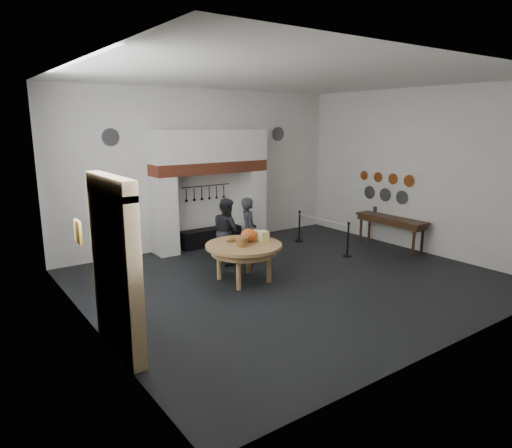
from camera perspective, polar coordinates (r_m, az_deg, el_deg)
floor at (r=10.72m, az=4.39°, el=-6.88°), size 9.00×8.00×0.02m
ceiling at (r=10.15m, az=4.84°, el=17.84°), size 9.00×8.00×0.02m
wall_back at (r=13.48m, az=-6.48°, el=6.91°), size 9.00×0.02×4.50m
wall_front at (r=7.62m, az=24.34°, el=1.53°), size 9.00×0.02×4.50m
wall_left at (r=8.09m, az=-20.63°, el=2.43°), size 0.02×8.00×4.50m
wall_right at (r=13.52m, az=19.46°, el=6.30°), size 0.02×8.00×4.50m
chimney_pier_left at (r=12.69m, az=-11.40°, el=1.02°), size 0.55×0.70×2.15m
chimney_pier_right at (r=14.12m, az=-0.43°, el=2.44°), size 0.55×0.70×2.15m
hearth_brick_band at (r=13.17m, az=-5.74°, el=7.06°), size 3.50×0.72×0.32m
chimney_hood at (r=13.12m, az=-5.80°, el=9.71°), size 3.50×0.70×0.90m
iron_range at (r=13.58m, az=-5.70°, el=-1.60°), size 1.90×0.45×0.50m
utensil_rail at (r=13.47m, az=-6.26°, el=4.77°), size 1.60×0.02×0.02m
door_recess at (r=7.40m, az=-17.74°, el=-6.26°), size 0.04×1.10×2.50m
door_jamb_near at (r=6.78m, az=-15.19°, el=-7.38°), size 0.22×0.30×2.60m
door_jamb_far at (r=8.05m, az=-18.71°, el=-4.43°), size 0.22×0.30×2.60m
door_lintel at (r=7.11m, az=-17.81°, el=4.60°), size 0.22×1.70×0.30m
wall_plaque at (r=8.99m, az=-21.35°, el=-0.91°), size 0.05×0.34×0.44m
work_table at (r=10.33m, az=-1.55°, el=-2.71°), size 1.86×1.86×0.07m
pumpkin at (r=10.47m, az=-0.95°, el=-1.42°), size 0.36×0.36×0.31m
cheese_block_big at (r=10.53m, az=0.85°, el=-1.53°), size 0.22×0.22×0.24m
cheese_block_small at (r=10.76m, az=-0.18°, el=-1.34°), size 0.18×0.18×0.20m
wicker_basket at (r=10.09m, az=-1.78°, el=-2.22°), size 0.34×0.34×0.22m
bread_loaf at (r=10.54m, az=-3.07°, el=-1.85°), size 0.31×0.18×0.13m
visitor_near at (r=11.56m, az=-0.93°, el=-0.91°), size 0.59×0.73×1.73m
visitor_far at (r=11.68m, az=-3.66°, el=-0.87°), size 0.70×0.87×1.70m
side_table at (r=13.67m, az=16.53°, el=0.69°), size 0.55×2.20×0.06m
pewter_jug at (r=14.01m, az=14.64°, el=1.67°), size 0.12×0.12×0.22m
copper_pan_a at (r=13.63m, az=18.59°, el=5.14°), size 0.03×0.34×0.34m
copper_pan_b at (r=13.96m, az=16.76°, el=5.42°), size 0.03×0.32×0.32m
copper_pan_c at (r=14.30m, az=15.02°, el=5.68°), size 0.03×0.30×0.30m
copper_pan_d at (r=14.65m, az=13.36°, el=5.93°), size 0.03×0.28×0.28m
pewter_plate_left at (r=13.82m, az=17.77°, el=3.19°), size 0.03×0.40×0.40m
pewter_plate_mid at (r=14.18m, az=15.84°, el=3.53°), size 0.03×0.40×0.40m
pewter_plate_right at (r=14.56m, az=14.00°, el=3.86°), size 0.03×0.40×0.40m
pewter_plate_back_left at (r=12.30m, az=-17.73°, el=10.31°), size 0.44×0.03×0.44m
pewter_plate_back_right at (r=14.89m, az=2.79°, el=11.17°), size 0.44×0.03×0.44m
barrier_post_near at (r=12.57m, az=11.42°, el=-2.01°), size 0.05×0.05×0.90m
barrier_post_far at (r=13.97m, az=5.44°, el=-0.35°), size 0.05×0.05×0.90m
barrier_rope at (r=13.16m, az=8.33°, el=0.55°), size 0.04×2.00×0.04m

